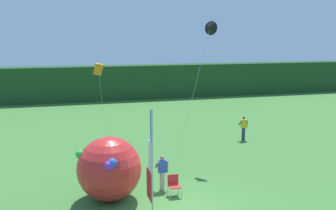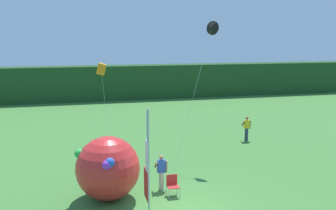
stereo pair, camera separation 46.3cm
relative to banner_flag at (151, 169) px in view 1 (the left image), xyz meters
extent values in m
plane|color=#3D7533|center=(1.50, 0.73, -2.07)|extent=(120.00, 120.00, 0.00)
cube|color=#1E421E|center=(1.50, 27.77, -0.26)|extent=(80.00, 2.40, 3.63)
cylinder|color=#B7B7BC|center=(0.00, -0.29, 0.09)|extent=(0.06, 0.06, 4.33)
cube|color=red|center=(0.00, 0.22, -0.72)|extent=(0.02, 0.97, 1.15)
cube|color=white|center=(0.00, 0.04, 0.44)|extent=(0.02, 0.60, 1.15)
cube|color=blue|center=(0.00, -0.15, 1.59)|extent=(0.02, 0.23, 1.15)
cylinder|color=#B7B2A3|center=(1.13, 2.81, -1.67)|extent=(0.22, 0.22, 0.81)
cube|color=#284CA8|center=(1.13, 2.81, -0.98)|extent=(0.36, 0.20, 0.57)
sphere|color=#A37556|center=(1.13, 2.81, -0.58)|extent=(0.20, 0.20, 0.20)
cylinder|color=#A37556|center=(0.90, 2.87, -0.92)|extent=(0.09, 0.48, 0.42)
cylinder|color=#A37556|center=(1.36, 2.82, -1.02)|extent=(0.09, 0.14, 0.56)
cylinder|color=#2D334C|center=(8.25, 9.34, -1.65)|extent=(0.22, 0.22, 0.84)
cube|color=yellow|center=(8.25, 9.34, -0.97)|extent=(0.36, 0.20, 0.54)
sphere|color=brown|center=(8.25, 9.34, -0.58)|extent=(0.20, 0.20, 0.20)
cylinder|color=brown|center=(8.02, 9.40, -0.92)|extent=(0.09, 0.48, 0.42)
cylinder|color=brown|center=(8.48, 9.35, -1.02)|extent=(0.09, 0.14, 0.56)
sphere|color=red|center=(-1.25, 2.37, -0.73)|extent=(2.68, 2.68, 2.68)
sphere|color=green|center=(-2.39, 2.49, -0.04)|extent=(0.38, 0.38, 0.38)
sphere|color=blue|center=(-1.24, 1.19, -0.09)|extent=(0.38, 0.38, 0.38)
sphere|color=purple|center=(-1.37, 1.16, -0.17)|extent=(0.38, 0.38, 0.38)
cylinder|color=#BCBCC1|center=(1.22, 1.74, -1.86)|extent=(0.03, 0.03, 0.42)
cylinder|color=#BCBCC1|center=(1.70, 1.74, -1.86)|extent=(0.03, 0.03, 0.42)
cylinder|color=#BCBCC1|center=(1.22, 2.22, -1.86)|extent=(0.03, 0.03, 0.42)
cylinder|color=#BCBCC1|center=(1.70, 2.22, -1.86)|extent=(0.03, 0.03, 0.42)
cube|color=#B22323|center=(1.46, 1.98, -1.64)|extent=(0.48, 0.48, 0.03)
cube|color=#B22323|center=(1.46, 2.22, -1.40)|extent=(0.48, 0.03, 0.44)
cylinder|color=brown|center=(-0.63, 9.73, -2.03)|extent=(0.03, 0.03, 0.08)
cylinder|color=silver|center=(-0.75, 10.61, 0.27)|extent=(0.25, 1.76, 4.70)
cube|color=orange|center=(-0.87, 11.48, 2.62)|extent=(0.71, 0.59, 0.79)
cylinder|color=brown|center=(2.05, 4.40, -2.03)|extent=(0.03, 0.03, 0.08)
cylinder|color=silver|center=(3.33, 5.38, 1.52)|extent=(2.57, 1.99, 7.19)
cone|color=black|center=(4.61, 6.37, 5.12)|extent=(0.73, 0.78, 0.77)
camera|label=1|loc=(-2.69, -12.65, 4.71)|focal=40.34mm
camera|label=2|loc=(-2.24, -12.77, 4.71)|focal=40.34mm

